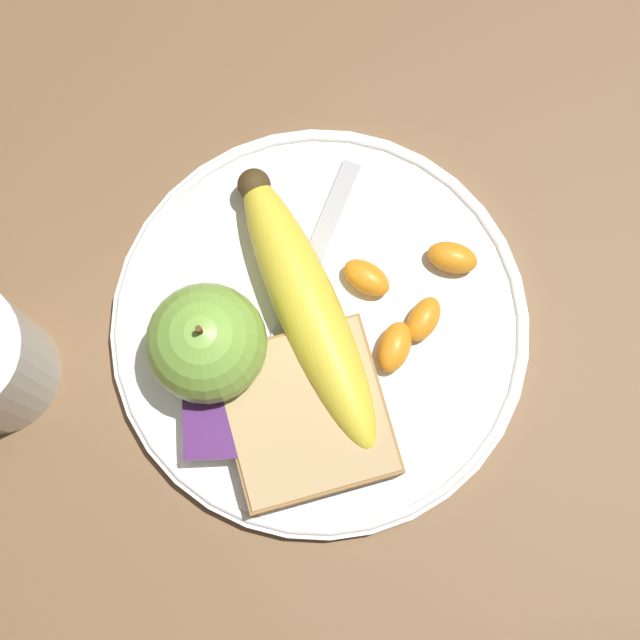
{
  "coord_description": "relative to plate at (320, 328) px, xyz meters",
  "views": [
    {
      "loc": [
        0.13,
        -0.01,
        0.66
      ],
      "look_at": [
        0.0,
        0.0,
        0.03
      ],
      "focal_mm": 60.0,
      "sensor_mm": 36.0,
      "label": 1
    }
  ],
  "objects": [
    {
      "name": "ground_plane",
      "position": [
        0.0,
        0.0,
        -0.01
      ],
      "size": [
        3.0,
        3.0,
        0.0
      ],
      "primitive_type": "plane",
      "color": "brown"
    },
    {
      "name": "plate",
      "position": [
        0.0,
        0.0,
        0.0
      ],
      "size": [
        0.26,
        0.26,
        0.01
      ],
      "color": "white",
      "rests_on": "ground_plane"
    },
    {
      "name": "apple",
      "position": [
        0.01,
        -0.07,
        0.04
      ],
      "size": [
        0.07,
        0.07,
        0.08
      ],
      "color": "#84BC47",
      "rests_on": "plate"
    },
    {
      "name": "banana",
      "position": [
        -0.01,
        -0.01,
        0.02
      ],
      "size": [
        0.19,
        0.1,
        0.04
      ],
      "color": "yellow",
      "rests_on": "plate"
    },
    {
      "name": "bread_slice",
      "position": [
        0.06,
        -0.01,
        0.02
      ],
      "size": [
        0.12,
        0.11,
        0.02
      ],
      "color": "olive",
      "rests_on": "plate"
    },
    {
      "name": "fork",
      "position": [
        -0.01,
        -0.02,
        0.01
      ],
      "size": [
        0.17,
        0.09,
        0.0
      ],
      "rotation": [
        0.0,
        0.0,
        12.14
      ],
      "color": "#B2B2B7",
      "rests_on": "plate"
    },
    {
      "name": "jam_packet",
      "position": [
        0.06,
        -0.06,
        0.01
      ],
      "size": [
        0.05,
        0.04,
        0.02
      ],
      "color": "white",
      "rests_on": "plate"
    },
    {
      "name": "orange_segment_0",
      "position": [
        -0.04,
        0.08,
        0.01
      ],
      "size": [
        0.03,
        0.04,
        0.02
      ],
      "color": "orange",
      "rests_on": "plate"
    },
    {
      "name": "orange_segment_1",
      "position": [
        -0.0,
        0.06,
        0.01
      ],
      "size": [
        0.04,
        0.03,
        0.02
      ],
      "color": "orange",
      "rests_on": "plate"
    },
    {
      "name": "orange_segment_2",
      "position": [
        0.02,
        0.02,
        0.01
      ],
      "size": [
        0.03,
        0.02,
        0.02
      ],
      "color": "orange",
      "rests_on": "plate"
    },
    {
      "name": "orange_segment_3",
      "position": [
        0.02,
        0.04,
        0.01
      ],
      "size": [
        0.04,
        0.03,
        0.02
      ],
      "color": "orange",
      "rests_on": "plate"
    },
    {
      "name": "orange_segment_4",
      "position": [
        -0.03,
        0.03,
        0.01
      ],
      "size": [
        0.03,
        0.04,
        0.02
      ],
      "color": "orange",
      "rests_on": "plate"
    }
  ]
}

